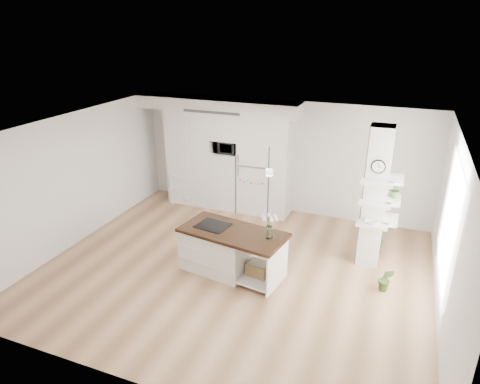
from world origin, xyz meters
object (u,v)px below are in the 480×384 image
object	(u,v)px
kitchen_island	(223,248)
bookshelf	(186,191)
refrigerator	(256,177)
floor_plant_a	(386,279)

from	to	relation	value
kitchen_island	bookshelf	bearing A→B (deg)	138.81
refrigerator	kitchen_island	bearing A→B (deg)	-83.21
kitchen_island	floor_plant_a	world-z (taller)	kitchen_island
bookshelf	floor_plant_a	xyz separation A→B (m)	(5.05, -2.19, -0.09)
kitchen_island	bookshelf	distance (m)	3.37
kitchen_island	floor_plant_a	distance (m)	2.92
bookshelf	refrigerator	bearing A→B (deg)	0.33
kitchen_island	refrigerator	bearing A→B (deg)	105.62
refrigerator	bookshelf	size ratio (longest dim) A/B	2.33
floor_plant_a	bookshelf	bearing A→B (deg)	156.52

